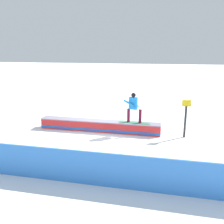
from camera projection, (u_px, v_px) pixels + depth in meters
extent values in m
plane|color=white|center=(99.00, 131.00, 12.50)|extent=(120.00, 120.00, 0.00)
cube|color=red|center=(99.00, 126.00, 12.43)|extent=(6.17, 0.53, 0.52)
cube|color=#265DB5|center=(99.00, 129.00, 12.46)|extent=(6.18, 0.54, 0.12)
cube|color=gray|center=(99.00, 121.00, 12.36)|extent=(6.17, 0.59, 0.04)
cube|color=#368254|center=(134.00, 123.00, 11.98)|extent=(1.56, 0.42, 0.01)
cylinder|color=#5B1125|center=(129.00, 115.00, 11.98)|extent=(0.15, 0.15, 0.67)
cylinder|color=#5B1125|center=(140.00, 116.00, 11.82)|extent=(0.15, 0.15, 0.67)
cube|color=#2189DC|center=(133.00, 103.00, 11.76)|extent=(0.42, 0.27, 0.58)
sphere|color=black|center=(133.00, 95.00, 11.66)|extent=(0.22, 0.22, 0.22)
cylinder|color=#2189DC|center=(129.00, 103.00, 11.65)|extent=(0.54, 0.13, 0.32)
cylinder|color=#2189DC|center=(136.00, 102.00, 11.88)|extent=(0.31, 0.11, 0.54)
cube|color=#377FDD|center=(57.00, 165.00, 7.64)|extent=(12.43, 0.07, 1.10)
cylinder|color=#262628|center=(185.00, 122.00, 11.44)|extent=(0.10, 0.10, 1.51)
cube|color=yellow|center=(187.00, 103.00, 11.21)|extent=(0.40, 0.04, 0.30)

